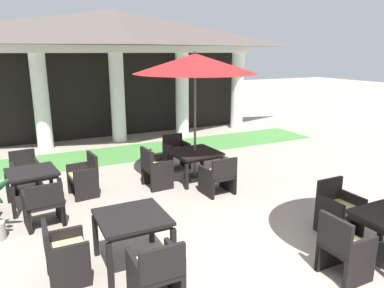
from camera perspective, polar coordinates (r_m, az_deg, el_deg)
background_pavilion at (r=12.40m, az=-12.24°, el=15.57°), size 10.71×2.93×4.28m
lawn_strip at (r=11.10m, az=-9.09°, el=-1.30°), size 12.51×1.87×0.01m
patio_table_near_foreground at (r=5.27m, az=-9.46°, el=-12.03°), size 0.95×0.95×0.75m
patio_chair_near_foreground_south at (r=4.62m, az=-5.67°, el=-19.57°), size 0.58×0.57×0.85m
patio_chair_near_foreground_west at (r=5.24m, az=-19.56°, el=-16.07°), size 0.52×0.55×0.84m
patio_table_mid_left at (r=7.72m, az=-24.00°, el=-4.57°), size 1.00×1.00×0.73m
patio_chair_mid_left_south at (r=6.86m, az=-22.45°, el=-8.79°), size 0.68×0.61×0.82m
patio_chair_mid_left_east at (r=7.98m, az=-16.66°, el=-4.99°), size 0.58×0.66×0.89m
patio_chair_mid_left_north at (r=8.74m, az=-24.91°, el=-4.08°), size 0.60×0.56×0.87m
patio_table_mid_right at (r=8.51m, az=0.47°, el=-1.70°), size 1.08×1.08×0.70m
patio_umbrella_mid_right at (r=8.18m, az=0.50°, el=12.52°), size 2.79×2.79×3.00m
patio_chair_mid_right_west at (r=8.14m, az=-5.82°, el=-3.95°), size 0.57×0.64×0.91m
patio_chair_mid_right_south at (r=7.75m, az=4.18°, el=-5.13°), size 0.65×0.62×0.83m
patio_chair_mid_right_north at (r=9.43m, az=-2.55°, el=-1.34°), size 0.60×0.55×0.87m
patio_chair_far_back_north at (r=6.60m, az=22.13°, el=-9.61°), size 0.57×0.58×0.89m
patio_chair_far_back_west at (r=5.41m, az=22.91°, el=-15.01°), size 0.54×0.55×0.92m
terracotta_urn at (r=10.05m, az=-6.59°, el=-2.00°), size 0.31×0.31×0.38m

